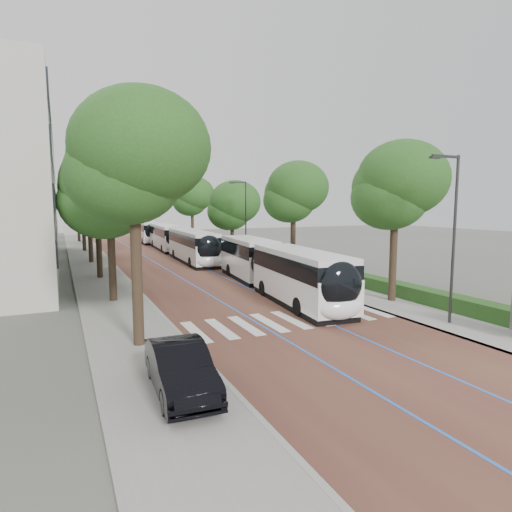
{
  "coord_description": "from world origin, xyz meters",
  "views": [
    {
      "loc": [
        -10.25,
        -17.48,
        5.82
      ],
      "look_at": [
        1.66,
        8.39,
        2.4
      ],
      "focal_mm": 30.0,
      "sensor_mm": 36.0,
      "label": 1
    }
  ],
  "objects": [
    {
      "name": "lamp_post_left",
      "position": [
        -6.1,
        8.0,
        4.12
      ],
      "size": [
        0.14,
        0.14,
        8.0
      ],
      "primitive_type": "cylinder",
      "color": "#2F2E31",
      "rests_on": "sidewalk_left"
    },
    {
      "name": "kerb_left",
      "position": [
        -5.6,
        40.0,
        0.06
      ],
      "size": [
        0.2,
        140.0,
        0.14
      ],
      "primitive_type": "cube",
      "color": "gray",
      "rests_on": "ground"
    },
    {
      "name": "road",
      "position": [
        0.0,
        40.0,
        0.01
      ],
      "size": [
        11.0,
        140.0,
        0.02
      ],
      "primitive_type": "cube",
      "color": "#562C26",
      "rests_on": "ground"
    },
    {
      "name": "trees_right",
      "position": [
        7.7,
        24.6,
        6.37
      ],
      "size": [
        5.94,
        47.6,
        9.33
      ],
      "color": "black",
      "rests_on": "ground"
    },
    {
      "name": "sidewalk_left",
      "position": [
        -7.5,
        40.0,
        0.06
      ],
      "size": [
        4.0,
        140.0,
        0.12
      ],
      "primitive_type": "cube",
      "color": "gray",
      "rests_on": "ground"
    },
    {
      "name": "streetlight_near",
      "position": [
        6.62,
        -3.0,
        4.82
      ],
      "size": [
        1.82,
        0.2,
        8.0
      ],
      "color": "#2F2E31",
      "rests_on": "sidewalk_right"
    },
    {
      "name": "zebra_crossing",
      "position": [
        0.2,
        1.0,
        0.03
      ],
      "size": [
        10.55,
        3.6,
        0.01
      ],
      "color": "silver",
      "rests_on": "ground"
    },
    {
      "name": "streetlight_far",
      "position": [
        6.62,
        22.0,
        4.82
      ],
      "size": [
        1.82,
        0.2,
        8.0
      ],
      "color": "#2F2E31",
      "rests_on": "sidewalk_right"
    },
    {
      "name": "sidewalk_right",
      "position": [
        7.5,
        40.0,
        0.06
      ],
      "size": [
        4.0,
        140.0,
        0.12
      ],
      "primitive_type": "cube",
      "color": "gray",
      "rests_on": "ground"
    },
    {
      "name": "kerb_right",
      "position": [
        5.6,
        40.0,
        0.06
      ],
      "size": [
        0.2,
        140.0,
        0.14
      ],
      "primitive_type": "cube",
      "color": "gray",
      "rests_on": "ground"
    },
    {
      "name": "bus_queued_2",
      "position": [
        2.19,
        49.81,
        1.62
      ],
      "size": [
        3.09,
        12.5,
        3.2
      ],
      "rotation": [
        0.0,
        0.0,
        -0.05
      ],
      "color": "white",
      "rests_on": "ground"
    },
    {
      "name": "bus_queued_1",
      "position": [
        2.35,
        37.42,
        1.62
      ],
      "size": [
        3.1,
        12.5,
        3.2
      ],
      "rotation": [
        0.0,
        0.0,
        -0.05
      ],
      "color": "white",
      "rests_on": "ground"
    },
    {
      "name": "ground",
      "position": [
        0.0,
        0.0,
        0.0
      ],
      "size": [
        160.0,
        160.0,
        0.0
      ],
      "primitive_type": "plane",
      "color": "#51544C",
      "rests_on": "ground"
    },
    {
      "name": "hedge",
      "position": [
        9.1,
        0.0,
        0.52
      ],
      "size": [
        1.2,
        14.0,
        0.8
      ],
      "primitive_type": "cube",
      "color": "#1E4819",
      "rests_on": "sidewalk_right"
    },
    {
      "name": "bus_queued_0",
      "position": [
        1.97,
        23.94,
        1.62
      ],
      "size": [
        3.01,
        12.49,
        3.2
      ],
      "rotation": [
        0.0,
        0.0,
        -0.04
      ],
      "color": "white",
      "rests_on": "ground"
    },
    {
      "name": "lane_line_right",
      "position": [
        1.6,
        40.0,
        0.02
      ],
      "size": [
        0.12,
        126.0,
        0.01
      ],
      "primitive_type": "cube",
      "color": "blue",
      "rests_on": "road"
    },
    {
      "name": "trees_left",
      "position": [
        -7.5,
        25.35,
        6.72
      ],
      "size": [
        6.14,
        60.56,
        9.89
      ],
      "color": "black",
      "rests_on": "ground"
    },
    {
      "name": "lead_bus",
      "position": [
        2.69,
        7.5,
        1.63
      ],
      "size": [
        4.24,
        18.55,
        3.2
      ],
      "rotation": [
        0.0,
        0.0,
        -0.1
      ],
      "color": "black",
      "rests_on": "ground"
    },
    {
      "name": "parked_car",
      "position": [
        -7.11,
        -5.13,
        0.87
      ],
      "size": [
        1.83,
        4.65,
        1.51
      ],
      "primitive_type": "imported",
      "rotation": [
        0.0,
        0.0,
        -0.05
      ],
      "color": "black",
      "rests_on": "sidewalk_left"
    },
    {
      "name": "lane_line_left",
      "position": [
        -1.6,
        40.0,
        0.02
      ],
      "size": [
        0.12,
        126.0,
        0.01
      ],
      "primitive_type": "cube",
      "color": "blue",
      "rests_on": "road"
    }
  ]
}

